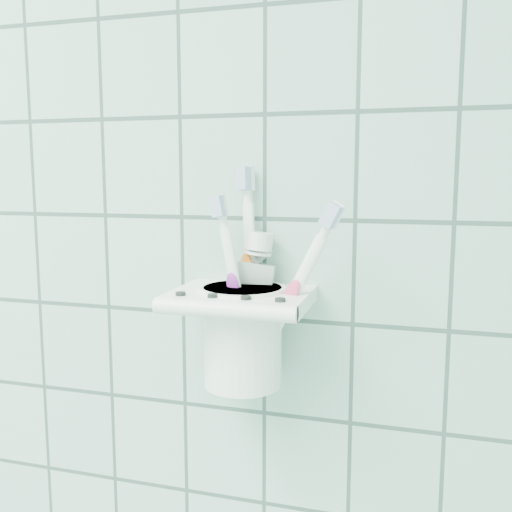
{
  "coord_description": "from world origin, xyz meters",
  "views": [
    {
      "loc": [
        0.81,
        0.63,
        1.4
      ],
      "look_at": [
        0.67,
        1.1,
        1.33
      ],
      "focal_mm": 40.0,
      "sensor_mm": 36.0,
      "label": 1
    }
  ],
  "objects_px": {
    "toothbrush_orange": "(252,278)",
    "toothpaste_tube": "(244,292)",
    "toothbrush_pink": "(252,286)",
    "toothbrush_blue": "(252,270)",
    "holder_bracket": "(241,300)",
    "cup": "(243,332)"
  },
  "relations": [
    {
      "from": "toothbrush_pink",
      "to": "toothbrush_orange",
      "type": "distance_m",
      "value": 0.01
    },
    {
      "from": "toothbrush_orange",
      "to": "toothbrush_pink",
      "type": "bearing_deg",
      "value": -55.86
    },
    {
      "from": "holder_bracket",
      "to": "cup",
      "type": "xyz_separation_m",
      "value": [
        0.0,
        0.0,
        -0.03
      ]
    },
    {
      "from": "cup",
      "to": "toothbrush_blue",
      "type": "xyz_separation_m",
      "value": [
        0.0,
        0.02,
        0.06
      ]
    },
    {
      "from": "toothbrush_pink",
      "to": "toothbrush_blue",
      "type": "xyz_separation_m",
      "value": [
        -0.01,
        0.02,
        0.01
      ]
    },
    {
      "from": "toothbrush_orange",
      "to": "toothpaste_tube",
      "type": "height_order",
      "value": "toothbrush_orange"
    },
    {
      "from": "toothbrush_blue",
      "to": "toothpaste_tube",
      "type": "bearing_deg",
      "value": -155.66
    },
    {
      "from": "holder_bracket",
      "to": "toothbrush_pink",
      "type": "xyz_separation_m",
      "value": [
        0.01,
        0.0,
        0.01
      ]
    },
    {
      "from": "toothbrush_orange",
      "to": "toothpaste_tube",
      "type": "xyz_separation_m",
      "value": [
        -0.01,
        0.01,
        -0.02
      ]
    },
    {
      "from": "toothbrush_pink",
      "to": "toothbrush_blue",
      "type": "height_order",
      "value": "toothbrush_blue"
    },
    {
      "from": "cup",
      "to": "toothbrush_orange",
      "type": "xyz_separation_m",
      "value": [
        0.01,
        0.01,
        0.05
      ]
    },
    {
      "from": "holder_bracket",
      "to": "toothbrush_blue",
      "type": "height_order",
      "value": "toothbrush_blue"
    },
    {
      "from": "holder_bracket",
      "to": "cup",
      "type": "distance_m",
      "value": 0.03
    },
    {
      "from": "cup",
      "to": "toothbrush_pink",
      "type": "height_order",
      "value": "toothbrush_pink"
    },
    {
      "from": "toothbrush_blue",
      "to": "toothpaste_tube",
      "type": "xyz_separation_m",
      "value": [
        -0.01,
        0.0,
        -0.02
      ]
    },
    {
      "from": "toothbrush_blue",
      "to": "toothpaste_tube",
      "type": "height_order",
      "value": "toothbrush_blue"
    },
    {
      "from": "holder_bracket",
      "to": "toothbrush_orange",
      "type": "height_order",
      "value": "toothbrush_orange"
    },
    {
      "from": "holder_bracket",
      "to": "cup",
      "type": "height_order",
      "value": "same"
    },
    {
      "from": "toothbrush_blue",
      "to": "toothbrush_orange",
      "type": "distance_m",
      "value": 0.01
    },
    {
      "from": "cup",
      "to": "toothpaste_tube",
      "type": "relative_size",
      "value": 0.67
    },
    {
      "from": "toothbrush_blue",
      "to": "toothbrush_pink",
      "type": "bearing_deg",
      "value": -48.02
    },
    {
      "from": "toothbrush_orange",
      "to": "toothpaste_tube",
      "type": "distance_m",
      "value": 0.02
    }
  ]
}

